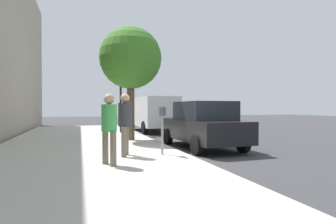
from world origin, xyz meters
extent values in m
plane|color=#38383A|center=(0.00, 0.00, 0.00)|extent=(80.00, 80.00, 0.00)
cube|color=#B7B2A8|center=(0.00, 3.00, 0.07)|extent=(28.00, 6.00, 0.15)
cylinder|color=gray|center=(-0.24, 0.75, 0.72)|extent=(0.07, 0.07, 1.15)
cube|color=#383D42|center=(-0.34, 0.75, 1.43)|extent=(0.16, 0.11, 0.26)
cube|color=#383D42|center=(-0.14, 0.75, 1.43)|extent=(0.16, 0.11, 0.26)
cube|color=#268C33|center=(-0.34, 0.69, 1.45)|extent=(0.10, 0.01, 0.10)
cube|color=#268C33|center=(-0.14, 0.69, 1.45)|extent=(0.10, 0.01, 0.10)
cylinder|color=#726656|center=(0.03, 1.78, 0.58)|extent=(0.15, 0.15, 0.85)
cylinder|color=#726656|center=(-0.34, 1.91, 0.58)|extent=(0.15, 0.15, 0.85)
cylinder|color=#333338|center=(-0.15, 1.84, 1.34)|extent=(0.39, 0.39, 0.68)
sphere|color=tan|center=(-0.15, 1.84, 1.81)|extent=(0.27, 0.27, 0.27)
cylinder|color=#726656|center=(-1.14, 2.49, 0.56)|extent=(0.15, 0.15, 0.82)
cylinder|color=#726656|center=(-1.48, 2.33, 0.56)|extent=(0.15, 0.15, 0.82)
cylinder|color=green|center=(-1.31, 2.41, 1.30)|extent=(0.38, 0.38, 0.65)
sphere|color=tan|center=(-1.31, 2.41, 1.75)|extent=(0.26, 0.26, 0.26)
cube|color=black|center=(1.54, -1.35, 0.71)|extent=(4.45, 1.96, 0.76)
cube|color=black|center=(1.34, -1.36, 1.43)|extent=(2.25, 1.75, 0.68)
cylinder|color=black|center=(2.94, -0.44, 0.33)|extent=(0.67, 0.24, 0.66)
cylinder|color=black|center=(2.99, -2.18, 0.33)|extent=(0.67, 0.24, 0.66)
cylinder|color=black|center=(0.08, -0.52, 0.33)|extent=(0.67, 0.24, 0.66)
cylinder|color=black|center=(0.13, -2.26, 0.33)|extent=(0.67, 0.24, 0.66)
cube|color=silver|center=(9.15, -1.35, 1.28)|extent=(5.25, 2.15, 1.80)
cylinder|color=black|center=(10.81, -0.35, 0.38)|extent=(0.77, 0.24, 0.76)
cylinder|color=black|center=(10.87, -2.25, 0.38)|extent=(0.77, 0.24, 0.76)
cylinder|color=black|center=(7.44, -0.45, 0.38)|extent=(0.77, 0.24, 0.76)
cylinder|color=black|center=(7.49, -2.35, 0.38)|extent=(0.77, 0.24, 0.76)
cylinder|color=brown|center=(3.74, 0.99, 1.52)|extent=(0.32, 0.32, 2.73)
sphere|color=#3F7C27|center=(3.74, 0.99, 3.68)|extent=(2.66, 2.66, 2.66)
cylinder|color=black|center=(7.45, 0.90, 1.95)|extent=(0.12, 0.12, 3.60)
cube|color=black|center=(7.45, 0.70, 3.30)|extent=(0.24, 0.20, 0.76)
sphere|color=red|center=(7.45, 0.59, 3.54)|extent=(0.14, 0.14, 0.14)
sphere|color=orange|center=(7.45, 0.59, 3.30)|extent=(0.14, 0.14, 0.14)
sphere|color=green|center=(7.45, 0.59, 3.06)|extent=(0.14, 0.14, 0.14)
camera|label=1|loc=(-8.14, 3.08, 1.55)|focal=29.65mm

